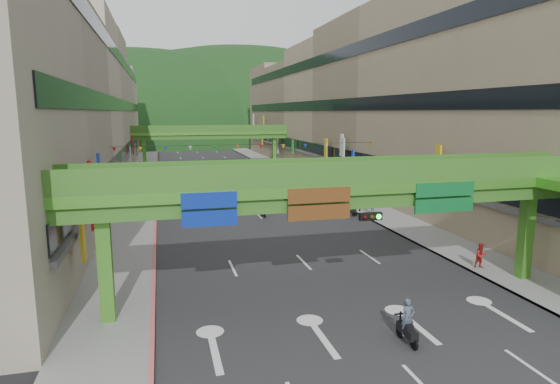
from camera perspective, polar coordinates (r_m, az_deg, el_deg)
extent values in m
plane|color=black|center=(19.55, 14.01, -19.13)|extent=(320.00, 320.00, 0.00)
cube|color=#28282B|center=(66.15, -6.91, 1.57)|extent=(18.00, 140.00, 0.02)
cube|color=gray|center=(65.65, -16.47, 1.24)|extent=(4.00, 140.00, 0.15)
cube|color=gray|center=(68.43, 2.27, 1.96)|extent=(4.00, 140.00, 0.15)
cube|color=#CC5959|center=(65.60, -14.81, 1.32)|extent=(0.20, 140.00, 0.18)
cube|color=gray|center=(67.91, 0.73, 1.92)|extent=(0.20, 140.00, 0.18)
cube|color=#9E937F|center=(65.79, -23.93, 9.07)|extent=(12.00, 95.00, 19.00)
cube|color=black|center=(65.30, -18.36, 4.74)|extent=(0.08, 90.25, 1.40)
cube|color=black|center=(65.10, -18.64, 10.01)|extent=(0.08, 90.25, 1.40)
cube|color=black|center=(65.46, -18.94, 15.26)|extent=(0.08, 90.25, 1.40)
cube|color=gray|center=(70.51, 8.65, 9.77)|extent=(12.00, 95.00, 19.00)
cube|color=black|center=(68.57, 3.86, 5.43)|extent=(0.08, 90.25, 1.40)
cube|color=black|center=(68.38, 3.92, 10.45)|extent=(0.08, 90.25, 1.40)
cube|color=black|center=(68.72, 3.98, 15.46)|extent=(0.08, 90.25, 1.40)
cube|color=#4C9E2D|center=(22.87, 7.49, 0.62)|extent=(28.00, 2.20, 0.50)
cube|color=#387223|center=(22.97, 7.46, -0.86)|extent=(28.00, 1.76, 0.70)
cube|color=#4C9E2D|center=(22.21, -20.48, -9.11)|extent=(0.60, 0.60, 4.80)
cube|color=#4C9E2D|center=(29.42, 27.74, -5.05)|extent=(0.60, 0.60, 4.80)
cube|color=#387223|center=(21.80, 8.55, 2.27)|extent=(28.00, 0.12, 1.10)
cube|color=#387223|center=(23.72, 6.60, 2.91)|extent=(28.00, 0.12, 1.10)
cube|color=navy|center=(20.40, -8.59, -2.24)|extent=(2.40, 0.12, 1.50)
cube|color=#593314|center=(21.46, 4.81, -1.56)|extent=(3.00, 0.12, 1.50)
cube|color=#0C5926|center=(24.35, 19.41, -0.73)|extent=(3.20, 0.12, 1.50)
cube|color=black|center=(22.39, 10.97, -2.93)|extent=(1.10, 0.28, 0.35)
cube|color=#4C9E2D|center=(80.47, -8.41, 7.09)|extent=(28.00, 2.20, 0.50)
cube|color=#387223|center=(80.50, -8.40, 6.67)|extent=(28.00, 1.76, 0.70)
cube|color=#4C9E2D|center=(80.29, -16.20, 4.41)|extent=(0.60, 0.60, 4.80)
cube|color=#4C9E2D|center=(82.57, -0.71, 4.93)|extent=(0.60, 0.60, 4.80)
cube|color=#387223|center=(79.40, -8.34, 7.64)|extent=(28.00, 0.12, 1.10)
cube|color=#387223|center=(81.47, -8.50, 7.69)|extent=(28.00, 0.12, 1.10)
ellipsoid|color=#1C4419|center=(175.32, -16.61, 6.30)|extent=(168.00, 140.00, 112.00)
ellipsoid|color=#1C4419|center=(198.01, -4.68, 7.02)|extent=(208.00, 176.00, 128.00)
cylinder|color=black|center=(45.84, -3.75, 5.80)|extent=(26.00, 0.03, 0.03)
cone|color=red|center=(45.25, -19.55, 4.89)|extent=(0.36, 0.36, 0.40)
cone|color=gold|center=(45.11, -16.67, 5.03)|extent=(0.36, 0.36, 0.40)
cone|color=#193FB2|center=(45.07, -13.77, 5.16)|extent=(0.36, 0.36, 0.40)
cone|color=silver|center=(45.16, -10.88, 5.27)|extent=(0.36, 0.36, 0.40)
cone|color=#198C33|center=(45.35, -8.00, 5.37)|extent=(0.36, 0.36, 0.40)
cone|color=orange|center=(45.66, -5.15, 5.45)|extent=(0.36, 0.36, 0.40)
cone|color=red|center=(46.08, -2.35, 5.52)|extent=(0.36, 0.36, 0.40)
cone|color=gold|center=(46.61, 0.40, 5.58)|extent=(0.36, 0.36, 0.40)
cone|color=#193FB2|center=(47.24, 3.07, 5.62)|extent=(0.36, 0.36, 0.40)
cone|color=silver|center=(47.96, 5.68, 5.65)|extent=(0.36, 0.36, 0.40)
cone|color=#198C33|center=(48.79, 8.20, 5.67)|extent=(0.36, 0.36, 0.40)
cone|color=orange|center=(49.70, 10.63, 5.67)|extent=(0.36, 0.36, 0.40)
cube|color=black|center=(20.51, 15.24, -16.01)|extent=(0.39, 1.31, 0.35)
cube|color=black|center=(20.41, 15.27, -15.38)|extent=(0.32, 0.56, 0.18)
cube|color=black|center=(20.73, 14.49, -14.17)|extent=(0.55, 0.08, 0.06)
cylinder|color=black|center=(21.06, 14.39, -16.16)|extent=(0.12, 0.50, 0.50)
cylinder|color=black|center=(20.23, 16.05, -17.38)|extent=(0.12, 0.50, 0.50)
imported|color=#3E4554|center=(20.27, 15.31, -14.52)|extent=(0.58, 0.39, 1.57)
cube|color=black|center=(42.24, -2.10, -2.27)|extent=(0.43, 1.32, 0.35)
cube|color=black|center=(42.19, -2.10, -1.94)|extent=(0.33, 0.57, 0.18)
cube|color=black|center=(42.66, -2.31, -1.47)|extent=(0.55, 0.09, 0.06)
cylinder|color=black|center=(42.82, -2.30, -2.52)|extent=(0.13, 0.51, 0.50)
cylinder|color=black|center=(41.79, -1.89, -2.82)|extent=(0.13, 0.51, 0.50)
imported|color=maroon|center=(42.10, -2.10, -1.32)|extent=(0.93, 0.75, 1.83)
cube|color=#909298|center=(40.88, -7.05, -2.75)|extent=(0.51, 1.33, 0.35)
cube|color=#909298|center=(40.83, -7.05, -2.40)|extent=(0.37, 0.58, 0.18)
cube|color=#909298|center=(41.31, -7.07, -1.90)|extent=(0.55, 0.13, 0.06)
cylinder|color=black|center=(41.48, -7.04, -2.99)|extent=(0.16, 0.51, 0.50)
cylinder|color=black|center=(40.41, -7.03, -3.33)|extent=(0.16, 0.51, 0.50)
imported|color=#233036|center=(40.74, -7.07, -1.81)|extent=(1.08, 0.56, 1.77)
cube|color=#8D1601|center=(67.24, -9.68, 2.10)|extent=(0.54, 1.34, 0.35)
cube|color=#8D1601|center=(67.21, -9.69, 2.31)|extent=(0.38, 0.59, 0.18)
cube|color=#8D1601|center=(67.72, -9.66, 2.58)|extent=(0.55, 0.14, 0.06)
cylinder|color=black|center=(67.82, -9.64, 1.91)|extent=(0.17, 0.51, 0.50)
cylinder|color=black|center=(66.73, -9.71, 1.78)|extent=(0.17, 0.51, 0.50)
imported|color=#414248|center=(67.15, -9.70, 2.68)|extent=(0.94, 0.69, 1.77)
cube|color=black|center=(42.52, 8.43, -2.29)|extent=(1.30, 0.36, 0.35)
cube|color=black|center=(42.47, 8.44, -1.96)|extent=(0.55, 0.30, 0.18)
cube|color=black|center=(42.63, 9.13, -1.59)|extent=(0.06, 0.55, 0.06)
cylinder|color=black|center=(42.79, 9.10, -2.64)|extent=(0.50, 0.10, 0.50)
cylinder|color=black|center=(42.38, 7.73, -2.73)|extent=(0.50, 0.10, 0.50)
cube|color=black|center=(44.51, 7.34, -1.72)|extent=(1.30, 0.36, 0.35)
cube|color=black|center=(44.46, 7.34, -1.41)|extent=(0.55, 0.30, 0.18)
cube|color=black|center=(44.61, 8.01, -1.06)|extent=(0.06, 0.55, 0.06)
cylinder|color=black|center=(44.77, 7.98, -2.06)|extent=(0.50, 0.10, 0.50)
cylinder|color=black|center=(44.37, 6.67, -2.14)|extent=(0.50, 0.10, 0.50)
cube|color=black|center=(46.52, 6.34, -1.20)|extent=(1.30, 0.36, 0.35)
cube|color=black|center=(46.47, 6.34, -0.90)|extent=(0.55, 0.30, 0.18)
cube|color=black|center=(46.62, 6.98, -0.57)|extent=(0.06, 0.55, 0.06)
cylinder|color=black|center=(46.77, 6.96, -1.53)|extent=(0.50, 0.10, 0.50)
cylinder|color=black|center=(46.39, 5.69, -1.60)|extent=(0.50, 0.10, 0.50)
cube|color=black|center=(48.55, 5.42, -0.73)|extent=(1.30, 0.36, 0.35)
cube|color=black|center=(48.50, 5.43, -0.44)|extent=(0.55, 0.30, 0.18)
cube|color=black|center=(48.64, 6.04, -0.12)|extent=(0.06, 0.55, 0.06)
cylinder|color=black|center=(48.78, 6.03, -1.04)|extent=(0.50, 0.10, 0.50)
cylinder|color=black|center=(48.42, 4.80, -1.11)|extent=(0.50, 0.10, 0.50)
imported|color=#B2AFB8|center=(72.80, -11.23, 2.68)|extent=(1.83, 3.89, 1.23)
imported|color=#CACD11|center=(66.43, -7.68, 2.20)|extent=(2.24, 4.33, 1.41)
imported|color=#AA1C1B|center=(30.55, 23.29, -7.40)|extent=(0.79, 0.64, 1.51)
imported|color=black|center=(45.71, 9.42, -1.10)|extent=(1.07, 0.70, 1.69)
imported|color=#394A5E|center=(43.20, 11.23, -1.85)|extent=(0.89, 0.80, 1.60)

